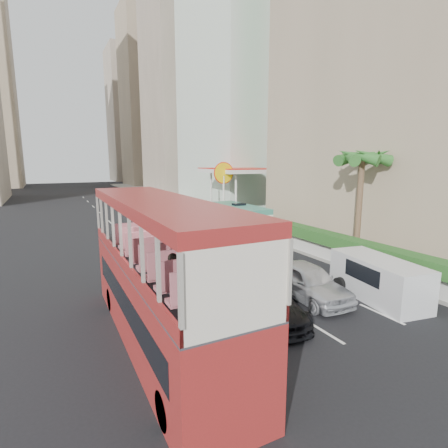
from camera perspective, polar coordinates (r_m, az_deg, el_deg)
ground_plane at (r=15.79m, az=11.84°, el=-13.42°), size 200.00×200.00×0.00m
double_decker_bus at (r=12.22m, az=-10.46°, el=-7.81°), size 2.50×11.00×5.06m
car_silver_lane_a at (r=21.15m, az=-4.86°, el=-7.05°), size 1.67×4.23×1.37m
car_silver_lane_b at (r=17.03m, az=13.34°, el=-11.68°), size 2.14×4.93×1.66m
car_black at (r=14.82m, az=6.93°, el=-14.92°), size 2.66×5.08×1.41m
van_asset at (r=29.06m, az=-4.79°, el=-2.25°), size 2.36×5.04×1.40m
minibus_near at (r=24.39m, az=-2.04°, el=-1.26°), size 2.33×6.43×2.82m
minibus_far at (r=27.77m, az=2.41°, el=0.17°), size 2.16×6.40×2.83m
panel_van_near at (r=17.71m, az=23.86°, el=-8.20°), size 2.60×4.95×1.88m
panel_van_far at (r=37.34m, az=-5.53°, el=2.17°), size 2.80×5.48×2.09m
sidewalk at (r=40.97m, az=-0.23°, el=1.59°), size 6.00×120.00×0.18m
kerb_wall at (r=30.05m, az=4.45°, el=-0.50°), size 0.30×44.00×1.00m
hedge at (r=29.90m, az=4.47°, el=1.10°), size 1.10×44.00×0.70m
palm_tree at (r=22.98m, az=21.16°, el=2.32°), size 0.36×0.36×6.40m
shell_station at (r=39.37m, az=2.39°, el=5.12°), size 6.50×8.00×5.50m
tower_mid at (r=76.65m, az=-5.84°, el=24.37°), size 16.00×16.00×50.00m
tower_far_a at (r=98.06m, az=-11.77°, el=19.31°), size 14.00×14.00×44.00m
tower_far_b at (r=118.91m, az=-14.67°, el=16.59°), size 14.00×14.00×40.00m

